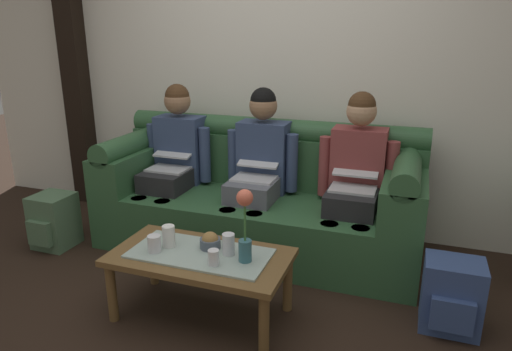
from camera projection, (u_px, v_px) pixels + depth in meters
ground_plane at (191, 329)px, 2.60m from camera, size 14.00×14.00×0.00m
back_wall_patterned at (281, 53)px, 3.70m from camera, size 6.00×0.12×2.90m
timber_pillar at (74, 50)px, 4.22m from camera, size 0.20×0.20×2.90m
couch at (259, 200)px, 3.54m from camera, size 2.40×0.88×0.96m
person_left at (174, 156)px, 3.68m from camera, size 0.56×0.67×1.22m
person_middle at (259, 164)px, 3.45m from camera, size 0.56×0.67×1.22m
person_right at (356, 174)px, 3.22m from camera, size 0.56×0.67×1.22m
coffee_table at (200, 262)px, 2.63m from camera, size 1.02×0.54×0.41m
flower_vase at (245, 223)px, 2.45m from camera, size 0.09×0.09×0.41m
snack_bowl at (210, 242)px, 2.66m from camera, size 0.12×0.12×0.10m
cup_near_left at (154, 244)px, 2.61m from camera, size 0.08×0.08×0.10m
cup_near_right at (229, 244)px, 2.57m from camera, size 0.07×0.07×0.12m
cup_far_center at (214, 257)px, 2.46m from camera, size 0.06×0.06×0.09m
cup_far_left at (169, 236)px, 2.67m from camera, size 0.07×0.07×0.13m
backpack_left at (54, 221)px, 3.56m from camera, size 0.28×0.32×0.42m
backpack_right at (452, 296)px, 2.55m from camera, size 0.32×0.29×0.41m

